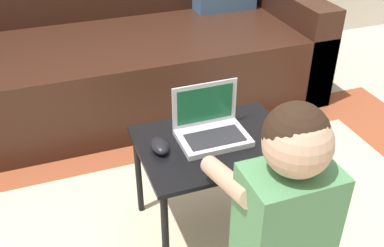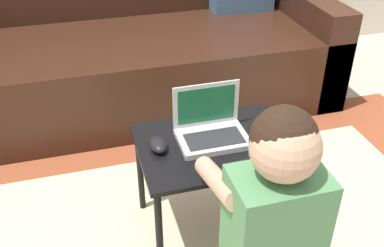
{
  "view_description": "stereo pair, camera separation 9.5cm",
  "coord_description": "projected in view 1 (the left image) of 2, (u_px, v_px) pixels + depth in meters",
  "views": [
    {
      "loc": [
        -0.37,
        -1.17,
        1.29
      ],
      "look_at": [
        0.07,
        0.03,
        0.46
      ],
      "focal_mm": 42.0,
      "sensor_mm": 36.0,
      "label": 1
    },
    {
      "loc": [
        -0.28,
        -1.2,
        1.29
      ],
      "look_at": [
        0.07,
        0.03,
        0.46
      ],
      "focal_mm": 42.0,
      "sensor_mm": 36.0,
      "label": 2
    }
  ],
  "objects": [
    {
      "name": "laptop",
      "position": [
        211.0,
        129.0,
        1.54
      ],
      "size": [
        0.24,
        0.17,
        0.18
      ],
      "color": "silver",
      "rests_on": "laptop_desk"
    },
    {
      "name": "computer_mouse",
      "position": [
        160.0,
        146.0,
        1.48
      ],
      "size": [
        0.06,
        0.1,
        0.04
      ],
      "color": "black",
      "rests_on": "laptop_desk"
    },
    {
      "name": "couch",
      "position": [
        126.0,
        45.0,
        2.48
      ],
      "size": [
        2.06,
        0.9,
        0.95
      ],
      "color": "#381E14",
      "rests_on": "ground_plane"
    },
    {
      "name": "ground_plane",
      "position": [
        178.0,
        231.0,
        1.73
      ],
      "size": [
        16.0,
        16.0,
        0.0
      ],
      "primitive_type": "plane",
      "color": "beige"
    },
    {
      "name": "laptop_desk",
      "position": [
        215.0,
        154.0,
        1.57
      ],
      "size": [
        0.53,
        0.4,
        0.4
      ],
      "color": "black",
      "rests_on": "ground_plane"
    },
    {
      "name": "person_seated",
      "position": [
        281.0,
        238.0,
        1.23
      ],
      "size": [
        0.32,
        0.4,
        0.78
      ],
      "color": "#518E5B",
      "rests_on": "ground_plane"
    }
  ]
}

